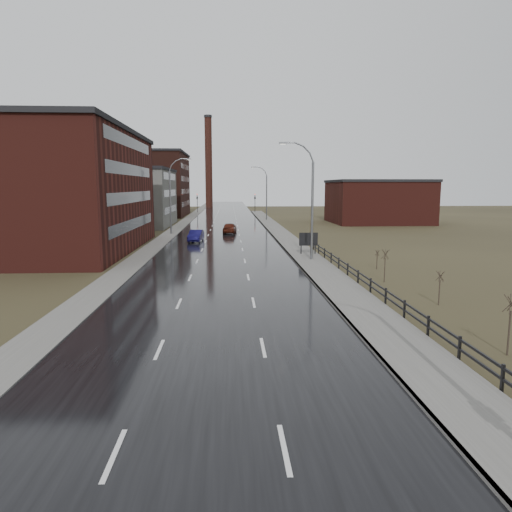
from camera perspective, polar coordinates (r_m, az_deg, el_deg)
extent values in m
cube|color=black|center=(67.89, -4.04, 2.61)|extent=(14.00, 300.00, 0.06)
cube|color=#595651|center=(43.79, 6.90, -0.71)|extent=(3.20, 180.00, 0.18)
cube|color=slate|center=(43.55, 4.93, -0.73)|extent=(0.16, 180.00, 0.18)
cube|color=#595651|center=(68.49, -10.92, 2.55)|extent=(2.40, 260.00, 0.12)
cube|color=#471914|center=(56.88, -26.15, 7.11)|extent=(22.00, 28.00, 13.00)
cube|color=black|center=(57.20, -26.61, 13.87)|extent=(22.44, 28.56, 0.50)
cube|color=black|center=(53.79, -15.02, 3.92)|extent=(0.06, 22.40, 1.20)
cube|color=black|center=(53.64, -15.15, 7.11)|extent=(0.06, 22.40, 1.20)
cube|color=black|center=(53.65, -15.28, 10.32)|extent=(0.06, 22.40, 1.20)
cube|color=black|center=(53.84, -15.41, 13.51)|extent=(0.06, 22.40, 1.20)
cube|color=slate|center=(87.59, -15.88, 6.92)|extent=(16.00, 20.00, 10.00)
cube|color=black|center=(87.62, -16.03, 10.35)|extent=(16.32, 20.40, 0.50)
cube|color=black|center=(86.30, -10.63, 5.75)|extent=(0.06, 16.00, 1.20)
cube|color=black|center=(86.21, -10.68, 7.74)|extent=(0.06, 16.00, 1.20)
cube|color=black|center=(86.22, -10.74, 9.74)|extent=(0.06, 16.00, 1.20)
cube|color=#331611|center=(117.95, -15.18, 8.54)|extent=(26.00, 24.00, 15.00)
cube|color=black|center=(118.22, -15.33, 12.29)|extent=(26.52, 24.48, 0.50)
cube|color=black|center=(116.10, -8.77, 6.52)|extent=(0.06, 19.20, 1.20)
cube|color=black|center=(116.03, -8.80, 8.00)|extent=(0.06, 19.20, 1.20)
cube|color=black|center=(116.03, -8.84, 9.48)|extent=(0.06, 19.20, 1.20)
cube|color=black|center=(116.12, -8.87, 10.96)|extent=(0.06, 19.20, 1.20)
cube|color=#471914|center=(94.28, 14.96, 6.45)|extent=(18.00, 16.00, 8.00)
cube|color=black|center=(94.24, 15.06, 9.03)|extent=(18.36, 16.32, 0.50)
cylinder|color=#331611|center=(157.85, -5.94, 11.47)|extent=(2.40, 2.40, 30.00)
cylinder|color=black|center=(159.34, -6.03, 16.98)|extent=(2.70, 2.70, 0.80)
cylinder|color=slate|center=(44.30, 7.04, 5.46)|extent=(0.24, 0.24, 9.50)
cylinder|color=slate|center=(44.28, 6.95, 12.14)|extent=(0.51, 0.14, 0.98)
cylinder|color=slate|center=(44.25, 6.34, 13.07)|extent=(0.81, 0.14, 0.81)
cylinder|color=slate|center=(44.18, 5.41, 13.72)|extent=(0.98, 0.14, 0.51)
cylinder|color=slate|center=(44.08, 4.30, 13.96)|extent=(1.01, 0.14, 0.14)
cube|color=slate|center=(43.99, 3.38, 13.92)|extent=(0.70, 0.28, 0.18)
cube|color=silver|center=(43.98, 3.38, 13.79)|extent=(0.50, 0.20, 0.04)
cylinder|color=slate|center=(70.11, -10.66, 6.54)|extent=(0.24, 0.24, 9.50)
cylinder|color=slate|center=(70.10, -10.64, 10.76)|extent=(0.51, 0.14, 0.98)
cylinder|color=slate|center=(70.08, -10.26, 11.35)|extent=(0.81, 0.14, 0.81)
cylinder|color=slate|center=(70.02, -9.68, 11.76)|extent=(0.98, 0.14, 0.51)
cylinder|color=slate|center=(69.95, -8.98, 11.92)|extent=(1.01, 0.14, 0.14)
cube|color=slate|center=(69.88, -8.41, 11.89)|extent=(0.70, 0.28, 0.18)
cube|color=silver|center=(69.88, -8.41, 11.81)|extent=(0.50, 0.20, 0.04)
cylinder|color=slate|center=(97.86, 1.33, 7.25)|extent=(0.24, 0.24, 9.50)
cylinder|color=slate|center=(97.86, 1.24, 10.27)|extent=(0.51, 0.14, 0.98)
cylinder|color=slate|center=(97.84, 0.96, 10.69)|extent=(0.81, 0.14, 0.81)
cylinder|color=slate|center=(97.81, 0.54, 10.97)|extent=(0.98, 0.14, 0.51)
cylinder|color=slate|center=(97.76, 0.04, 11.07)|extent=(1.01, 0.14, 0.14)
cube|color=slate|center=(97.72, -0.37, 11.04)|extent=(0.70, 0.28, 0.18)
cube|color=silver|center=(97.72, -0.37, 10.98)|extent=(0.50, 0.20, 0.04)
cube|color=black|center=(18.55, 28.43, -13.39)|extent=(0.10, 0.10, 1.10)
cube|color=black|center=(20.98, 24.08, -10.55)|extent=(0.10, 0.10, 1.10)
cube|color=black|center=(23.54, 20.72, -8.28)|extent=(0.10, 0.10, 1.10)
cube|color=black|center=(26.19, 18.05, -6.44)|extent=(0.10, 0.10, 1.10)
cube|color=black|center=(28.92, 15.90, -4.93)|extent=(0.10, 0.10, 1.10)
cube|color=black|center=(31.69, 14.12, -3.68)|extent=(0.10, 0.10, 1.10)
cube|color=black|center=(34.50, 12.64, -2.63)|extent=(0.10, 0.10, 1.10)
cube|color=black|center=(37.34, 11.38, -1.73)|extent=(0.10, 0.10, 1.10)
cube|color=black|center=(40.20, 10.31, -0.96)|extent=(0.10, 0.10, 1.10)
cube|color=black|center=(43.09, 9.37, -0.30)|extent=(0.10, 0.10, 1.10)
cube|color=black|center=(45.98, 8.56, 0.28)|extent=(0.10, 0.10, 1.10)
cube|color=black|center=(48.89, 7.84, 0.80)|extent=(0.10, 0.10, 1.10)
cube|color=black|center=(51.81, 7.20, 1.25)|extent=(0.10, 0.10, 1.10)
cube|color=black|center=(28.37, 16.26, -4.38)|extent=(0.08, 53.00, 0.10)
cube|color=black|center=(28.46, 16.23, -5.16)|extent=(0.08, 53.00, 0.10)
cylinder|color=#382D23|center=(22.53, 29.06, -8.43)|extent=(0.08, 0.08, 1.97)
cylinder|color=#382D23|center=(22.26, 29.27, -5.23)|extent=(0.63, 0.25, 0.78)
cylinder|color=#382D23|center=(22.21, 29.17, -5.25)|extent=(0.37, 0.56, 0.79)
cylinder|color=#382D23|center=(22.16, 29.25, -5.28)|extent=(0.37, 0.56, 0.79)
cylinder|color=#382D23|center=(22.18, 29.40, -5.29)|extent=(0.63, 0.25, 0.78)
cylinder|color=#382D23|center=(30.13, 21.93, -4.25)|extent=(0.08, 0.08, 1.55)
cylinder|color=#382D23|center=(29.95, 22.13, -2.36)|extent=(0.04, 0.53, 0.62)
cylinder|color=#382D23|center=(29.98, 22.03, -2.34)|extent=(0.50, 0.20, 0.62)
cylinder|color=#382D23|center=(29.94, 21.95, -2.35)|extent=(0.30, 0.45, 0.63)
cylinder|color=#382D23|center=(29.88, 21.99, -2.37)|extent=(0.30, 0.45, 0.63)
cylinder|color=#382D23|center=(29.89, 22.11, -2.38)|extent=(0.50, 0.20, 0.62)
cylinder|color=#382D23|center=(35.85, 15.78, -1.71)|extent=(0.08, 0.08, 1.86)
cylinder|color=#382D23|center=(35.67, 15.94, 0.21)|extent=(0.04, 0.63, 0.73)
cylinder|color=#382D23|center=(35.71, 15.86, 0.22)|extent=(0.59, 0.23, 0.74)
cylinder|color=#382D23|center=(35.67, 15.79, 0.21)|extent=(0.35, 0.53, 0.75)
cylinder|color=#382D23|center=(35.62, 15.82, 0.20)|extent=(0.35, 0.53, 0.75)
cylinder|color=#382D23|center=(35.62, 15.91, 0.19)|extent=(0.59, 0.23, 0.74)
cylinder|color=#382D23|center=(41.31, 14.88, -0.75)|extent=(0.08, 0.08, 1.26)
cylinder|color=#382D23|center=(41.20, 14.99, 0.37)|extent=(0.04, 0.43, 0.50)
cylinder|color=#382D23|center=(41.24, 14.93, 0.38)|extent=(0.41, 0.17, 0.51)
cylinder|color=#382D23|center=(41.20, 14.86, 0.38)|extent=(0.25, 0.37, 0.52)
cylinder|color=#382D23|center=(41.15, 14.89, 0.37)|extent=(0.25, 0.37, 0.52)
cylinder|color=#382D23|center=(41.15, 14.97, 0.36)|extent=(0.41, 0.17, 0.51)
cube|color=black|center=(48.13, 5.66, 1.13)|extent=(0.10, 0.10, 1.80)
cube|color=black|center=(48.38, 7.41, 1.14)|extent=(0.10, 0.10, 1.80)
cube|color=silver|center=(48.10, 6.56, 2.12)|extent=(1.86, 0.08, 1.27)
cube|color=black|center=(48.05, 6.57, 2.11)|extent=(1.96, 0.04, 1.37)
cylinder|color=black|center=(127.90, -7.35, 6.56)|extent=(0.16, 0.16, 5.20)
imported|color=black|center=(127.84, -7.37, 7.52)|extent=(0.58, 2.73, 1.10)
sphere|color=#FF190C|center=(127.68, -7.38, 7.65)|extent=(0.18, 0.18, 0.18)
cylinder|color=black|center=(127.79, -0.13, 6.63)|extent=(0.16, 0.16, 5.20)
imported|color=black|center=(127.73, -0.13, 7.59)|extent=(0.58, 2.73, 1.10)
sphere|color=#FF190C|center=(127.58, -0.13, 7.72)|extent=(0.18, 0.18, 0.18)
imported|color=#110E48|center=(60.32, -7.51, 2.48)|extent=(1.97, 4.68, 1.50)
imported|color=#44150B|center=(70.64, -3.31, 3.50)|extent=(2.34, 4.97, 1.64)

